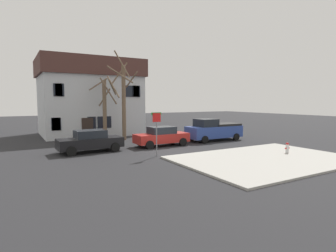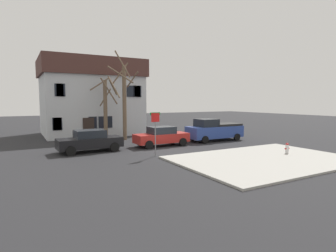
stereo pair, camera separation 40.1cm
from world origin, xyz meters
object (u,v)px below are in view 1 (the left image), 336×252
(tree_bare_near, at_px, (105,107))
(fire_hydrant, at_px, (287,148))
(car_red_sedan, at_px, (162,136))
(bicycle_leaning, at_px, (95,138))
(building_main, at_px, (90,97))
(car_black_sedan, at_px, (90,141))
(pickup_truck_blue, at_px, (214,130))
(tree_bare_mid, at_px, (123,98))
(street_sign_pole, at_px, (157,126))

(tree_bare_near, height_order, fire_hydrant, tree_bare_near)
(car_red_sedan, relative_size, fire_hydrant, 6.32)
(fire_hydrant, relative_size, bicycle_leaning, 0.41)
(bicycle_leaning, bearing_deg, car_red_sedan, -49.87)
(building_main, distance_m, tree_bare_near, 5.68)
(car_black_sedan, bearing_deg, car_red_sedan, -2.41)
(car_black_sedan, xyz_separation_m, pickup_truck_blue, (11.67, 0.07, 0.19))
(car_red_sedan, bearing_deg, tree_bare_mid, 106.33)
(pickup_truck_blue, bearing_deg, street_sign_pole, -154.16)
(tree_bare_near, relative_size, street_sign_pole, 2.03)
(car_red_sedan, height_order, bicycle_leaning, car_red_sedan)
(fire_hydrant, bearing_deg, tree_bare_near, 123.39)
(car_red_sedan, bearing_deg, street_sign_pole, -123.08)
(car_black_sedan, relative_size, street_sign_pole, 1.57)
(building_main, height_order, bicycle_leaning, building_main)
(pickup_truck_blue, bearing_deg, car_red_sedan, -176.86)
(tree_bare_near, xyz_separation_m, fire_hydrant, (8.91, -13.52, -2.70))
(car_black_sedan, distance_m, car_red_sedan, 5.87)
(tree_bare_near, distance_m, bicycle_leaning, 3.20)
(pickup_truck_blue, height_order, bicycle_leaning, pickup_truck_blue)
(car_black_sedan, xyz_separation_m, street_sign_pole, (3.49, -3.89, 1.27))
(tree_bare_near, height_order, car_red_sedan, tree_bare_near)
(fire_hydrant, bearing_deg, car_black_sedan, 146.14)
(car_black_sedan, relative_size, bicycle_leaning, 2.69)
(building_main, height_order, pickup_truck_blue, building_main)
(car_black_sedan, bearing_deg, pickup_truck_blue, 0.35)
(pickup_truck_blue, bearing_deg, tree_bare_mid, 147.30)
(fire_hydrant, height_order, bicycle_leaning, bicycle_leaning)
(fire_hydrant, xyz_separation_m, street_sign_pole, (-8.28, 4.00, 1.59))
(car_red_sedan, bearing_deg, pickup_truck_blue, 3.14)
(car_black_sedan, bearing_deg, tree_bare_near, 63.06)
(building_main, xyz_separation_m, car_red_sedan, (3.04, -11.45, -3.40))
(car_black_sedan, bearing_deg, street_sign_pole, -48.12)
(tree_bare_near, height_order, tree_bare_mid, tree_bare_mid)
(street_sign_pole, bearing_deg, car_red_sedan, 56.92)
(tree_bare_near, height_order, bicycle_leaning, tree_bare_near)
(pickup_truck_blue, bearing_deg, building_main, 128.46)
(tree_bare_mid, relative_size, car_black_sedan, 1.79)
(tree_bare_mid, height_order, car_black_sedan, tree_bare_mid)
(street_sign_pole, relative_size, bicycle_leaning, 1.72)
(tree_bare_near, relative_size, pickup_truck_blue, 1.11)
(building_main, xyz_separation_m, tree_bare_near, (0.03, -5.58, -1.03))
(car_black_sedan, distance_m, street_sign_pole, 5.38)
(car_black_sedan, xyz_separation_m, bicycle_leaning, (1.63, 4.78, -0.45))
(tree_bare_near, bearing_deg, car_black_sedan, -116.94)
(building_main, height_order, tree_bare_mid, tree_bare_mid)
(pickup_truck_blue, bearing_deg, fire_hydrant, -89.30)
(bicycle_leaning, bearing_deg, car_black_sedan, -108.79)
(pickup_truck_blue, distance_m, bicycle_leaning, 11.11)
(street_sign_pole, xyz_separation_m, bicycle_leaning, (-1.86, 8.67, -1.72))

